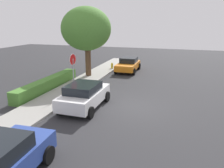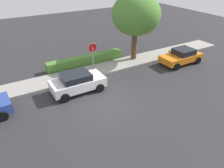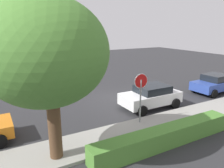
{
  "view_description": "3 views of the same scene",
  "coord_description": "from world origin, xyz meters",
  "px_view_note": "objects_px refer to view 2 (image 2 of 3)",
  "views": [
    {
      "loc": [
        -11.71,
        -2.62,
        4.8
      ],
      "look_at": [
        1.06,
        1.44,
        0.97
      ],
      "focal_mm": 35.0,
      "sensor_mm": 36.0,
      "label": 1
    },
    {
      "loc": [
        -5.63,
        -10.6,
        8.32
      ],
      "look_at": [
        0.83,
        0.51,
        1.06
      ],
      "focal_mm": 35.0,
      "sensor_mm": 36.0,
      "label": 2
    },
    {
      "loc": [
        7.75,
        12.86,
        5.06
      ],
      "look_at": [
        1.11,
        0.99,
        1.46
      ],
      "focal_mm": 35.0,
      "sensor_mm": 36.0,
      "label": 3
    }
  ],
  "objects_px": {
    "street_tree_near_corner": "(136,15)",
    "fire_hydrant": "(169,53)",
    "parked_car_orange": "(181,56)",
    "stop_sign": "(93,54)",
    "parked_car_white": "(77,82)"
  },
  "relations": [
    {
      "from": "parked_car_orange",
      "to": "fire_hydrant",
      "type": "relative_size",
      "value": 5.54
    },
    {
      "from": "stop_sign",
      "to": "street_tree_near_corner",
      "type": "relative_size",
      "value": 0.45
    },
    {
      "from": "parked_car_white",
      "to": "fire_hydrant",
      "type": "xyz_separation_m",
      "value": [
        10.46,
        1.65,
        -0.4
      ]
    },
    {
      "from": "parked_car_white",
      "to": "stop_sign",
      "type": "bearing_deg",
      "value": 39.37
    },
    {
      "from": "parked_car_white",
      "to": "street_tree_near_corner",
      "type": "height_order",
      "value": "street_tree_near_corner"
    },
    {
      "from": "fire_hydrant",
      "to": "street_tree_near_corner",
      "type": "bearing_deg",
      "value": 159.86
    },
    {
      "from": "street_tree_near_corner",
      "to": "fire_hydrant",
      "type": "relative_size",
      "value": 8.54
    },
    {
      "from": "parked_car_orange",
      "to": "fire_hydrant",
      "type": "height_order",
      "value": "parked_car_orange"
    },
    {
      "from": "parked_car_orange",
      "to": "stop_sign",
      "type": "bearing_deg",
      "value": 166.75
    },
    {
      "from": "parked_car_white",
      "to": "street_tree_near_corner",
      "type": "xyz_separation_m",
      "value": [
        7.04,
        2.91,
        3.44
      ]
    },
    {
      "from": "street_tree_near_corner",
      "to": "fire_hydrant",
      "type": "xyz_separation_m",
      "value": [
        3.42,
        -1.26,
        -3.84
      ]
    },
    {
      "from": "fire_hydrant",
      "to": "parked_car_orange",
      "type": "bearing_deg",
      "value": -98.68
    },
    {
      "from": "parked_car_orange",
      "to": "parked_car_white",
      "type": "bearing_deg",
      "value": 179.26
    },
    {
      "from": "parked_car_white",
      "to": "parked_car_orange",
      "type": "bearing_deg",
      "value": -0.74
    },
    {
      "from": "stop_sign",
      "to": "parked_car_white",
      "type": "bearing_deg",
      "value": -140.63
    }
  ]
}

